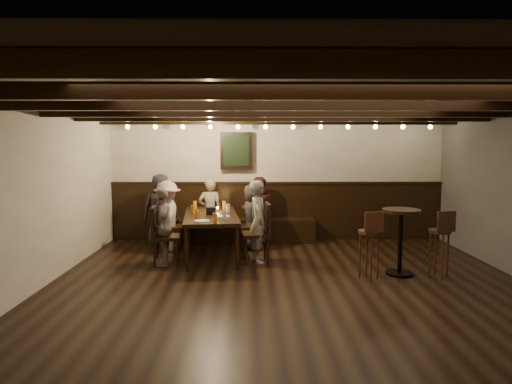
{
  "coord_description": "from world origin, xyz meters",
  "views": [
    {
      "loc": [
        -0.49,
        -5.46,
        1.88
      ],
      "look_at": [
        -0.44,
        1.3,
        1.17
      ],
      "focal_mm": 32.0,
      "sensor_mm": 36.0,
      "label": 1
    }
  ],
  "objects_px": {
    "person_bench_centre": "(210,211)",
    "person_right_far": "(259,222)",
    "chair_right_far": "(257,244)",
    "person_right_near": "(253,217)",
    "high_top_table": "(401,232)",
    "person_bench_right": "(258,210)",
    "person_left_near": "(167,216)",
    "chair_left_near": "(170,236)",
    "person_left_far": "(163,227)",
    "dining_table": "(211,218)",
    "bar_stool_right": "(439,253)",
    "chair_right_near": "(251,235)",
    "bar_stool_left": "(369,254)",
    "chair_left_far": "(165,247)",
    "person_bench_left": "(161,210)"
  },
  "relations": [
    {
      "from": "person_left_far",
      "to": "person_right_far",
      "type": "height_order",
      "value": "person_right_far"
    },
    {
      "from": "high_top_table",
      "to": "chair_left_far",
      "type": "bearing_deg",
      "value": 170.57
    },
    {
      "from": "person_left_far",
      "to": "bar_stool_right",
      "type": "height_order",
      "value": "person_left_far"
    },
    {
      "from": "chair_right_near",
      "to": "high_top_table",
      "type": "height_order",
      "value": "high_top_table"
    },
    {
      "from": "person_bench_right",
      "to": "person_right_near",
      "type": "xyz_separation_m",
      "value": [
        -0.1,
        -0.46,
        -0.04
      ]
    },
    {
      "from": "chair_left_near",
      "to": "person_bench_right",
      "type": "height_order",
      "value": "person_bench_right"
    },
    {
      "from": "person_bench_centre",
      "to": "person_right_far",
      "type": "xyz_separation_m",
      "value": [
        0.91,
        -1.41,
        0.04
      ]
    },
    {
      "from": "chair_left_far",
      "to": "person_left_near",
      "type": "bearing_deg",
      "value": -178.05
    },
    {
      "from": "chair_left_near",
      "to": "bar_stool_right",
      "type": "xyz_separation_m",
      "value": [
        4.08,
        -1.63,
        0.08
      ]
    },
    {
      "from": "person_left_near",
      "to": "chair_left_far",
      "type": "bearing_deg",
      "value": 1.95
    },
    {
      "from": "chair_right_near",
      "to": "chair_left_near",
      "type": "bearing_deg",
      "value": 90.0
    },
    {
      "from": "person_bench_right",
      "to": "person_left_near",
      "type": "xyz_separation_m",
      "value": [
        -1.59,
        -0.62,
        -0.01
      ]
    },
    {
      "from": "person_bench_left",
      "to": "bar_stool_right",
      "type": "distance_m",
      "value": 4.79
    },
    {
      "from": "chair_right_far",
      "to": "person_bench_left",
      "type": "height_order",
      "value": "person_bench_left"
    },
    {
      "from": "person_bench_centre",
      "to": "person_left_near",
      "type": "distance_m",
      "value": 0.96
    },
    {
      "from": "chair_left_near",
      "to": "person_bench_right",
      "type": "distance_m",
      "value": 1.72
    },
    {
      "from": "person_bench_centre",
      "to": "bar_stool_left",
      "type": "distance_m",
      "value": 3.39
    },
    {
      "from": "person_right_far",
      "to": "chair_left_far",
      "type": "bearing_deg",
      "value": 90.0
    },
    {
      "from": "person_bench_centre",
      "to": "person_bench_right",
      "type": "height_order",
      "value": "person_bench_right"
    },
    {
      "from": "chair_right_near",
      "to": "person_bench_left",
      "type": "relative_size",
      "value": 0.63
    },
    {
      "from": "chair_right_near",
      "to": "person_left_near",
      "type": "distance_m",
      "value": 1.51
    },
    {
      "from": "person_bench_centre",
      "to": "person_bench_right",
      "type": "distance_m",
      "value": 0.91
    },
    {
      "from": "dining_table",
      "to": "person_left_near",
      "type": "distance_m",
      "value": 0.88
    },
    {
      "from": "chair_right_near",
      "to": "person_left_far",
      "type": "distance_m",
      "value": 1.76
    },
    {
      "from": "chair_right_near",
      "to": "bar_stool_left",
      "type": "bearing_deg",
      "value": -144.12
    },
    {
      "from": "chair_right_far",
      "to": "bar_stool_left",
      "type": "xyz_separation_m",
      "value": [
        1.56,
        -0.94,
        0.07
      ]
    },
    {
      "from": "bar_stool_left",
      "to": "bar_stool_right",
      "type": "distance_m",
      "value": 1.0
    },
    {
      "from": "chair_right_near",
      "to": "person_right_near",
      "type": "distance_m",
      "value": 0.33
    },
    {
      "from": "dining_table",
      "to": "chair_left_far",
      "type": "xyz_separation_m",
      "value": [
        -0.67,
        -0.52,
        -0.38
      ]
    },
    {
      "from": "chair_left_far",
      "to": "high_top_table",
      "type": "distance_m",
      "value": 3.55
    },
    {
      "from": "dining_table",
      "to": "person_left_far",
      "type": "xyz_separation_m",
      "value": [
        -0.7,
        -0.53,
        -0.05
      ]
    },
    {
      "from": "person_right_far",
      "to": "high_top_table",
      "type": "distance_m",
      "value": 2.15
    },
    {
      "from": "chair_right_far",
      "to": "person_right_far",
      "type": "distance_m",
      "value": 0.37
    },
    {
      "from": "high_top_table",
      "to": "person_left_far",
      "type": "bearing_deg",
      "value": 170.7
    },
    {
      "from": "person_right_near",
      "to": "bar_stool_right",
      "type": "height_order",
      "value": "person_right_near"
    },
    {
      "from": "person_bench_left",
      "to": "person_right_far",
      "type": "relative_size",
      "value": 1.03
    },
    {
      "from": "person_left_near",
      "to": "bar_stool_right",
      "type": "height_order",
      "value": "person_left_near"
    },
    {
      "from": "person_left_far",
      "to": "person_right_near",
      "type": "xyz_separation_m",
      "value": [
        1.39,
        1.06,
        -0.01
      ]
    },
    {
      "from": "person_left_far",
      "to": "chair_left_near",
      "type": "bearing_deg",
      "value": 178.03
    },
    {
      "from": "chair_left_near",
      "to": "person_right_far",
      "type": "distance_m",
      "value": 1.76
    },
    {
      "from": "person_right_near",
      "to": "bar_stool_right",
      "type": "distance_m",
      "value": 3.18
    },
    {
      "from": "person_bench_centre",
      "to": "person_right_far",
      "type": "height_order",
      "value": "person_right_far"
    },
    {
      "from": "chair_right_far",
      "to": "person_right_near",
      "type": "relative_size",
      "value": 0.8
    },
    {
      "from": "bar_stool_left",
      "to": "person_right_far",
      "type": "bearing_deg",
      "value": 138.6
    },
    {
      "from": "chair_left_far",
      "to": "bar_stool_left",
      "type": "xyz_separation_m",
      "value": [
        2.99,
        -0.78,
        0.08
      ]
    },
    {
      "from": "chair_right_near",
      "to": "chair_left_far",
      "type": "bearing_deg",
      "value": 122.05
    },
    {
      "from": "chair_right_far",
      "to": "person_left_near",
      "type": "bearing_deg",
      "value": 58.52
    },
    {
      "from": "person_left_near",
      "to": "bar_stool_right",
      "type": "relative_size",
      "value": 1.29
    },
    {
      "from": "person_left_near",
      "to": "high_top_table",
      "type": "bearing_deg",
      "value": 61.68
    },
    {
      "from": "person_right_near",
      "to": "bar_stool_left",
      "type": "distance_m",
      "value": 2.46
    }
  ]
}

